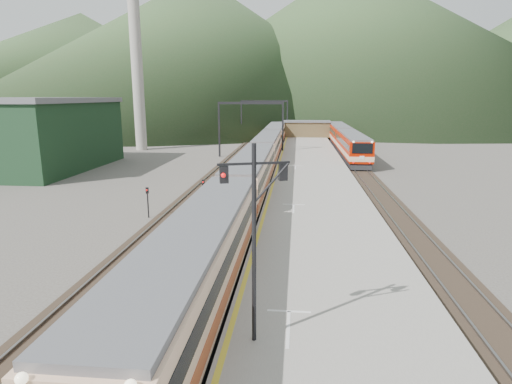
# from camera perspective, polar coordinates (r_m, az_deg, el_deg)

# --- Properties ---
(track_main) EXTENTS (2.60, 200.00, 0.23)m
(track_main) POSITION_cam_1_polar(r_m,az_deg,el_deg) (48.16, 0.73, 2.27)
(track_main) COLOR black
(track_main) RESTS_ON ground
(track_far) EXTENTS (2.60, 200.00, 0.23)m
(track_far) POSITION_cam_1_polar(r_m,az_deg,el_deg) (48.83, -5.13, 2.36)
(track_far) COLOR black
(track_far) RESTS_ON ground
(track_second) EXTENTS (2.60, 200.00, 0.23)m
(track_second) POSITION_cam_1_polar(r_m,az_deg,el_deg) (48.58, 14.38, 1.96)
(track_second) COLOR black
(track_second) RESTS_ON ground
(platform) EXTENTS (8.00, 100.00, 1.00)m
(platform) POSITION_cam_1_polar(r_m,az_deg,el_deg) (45.98, 7.49, 2.21)
(platform) COLOR gray
(platform) RESTS_ON ground
(gantry_near) EXTENTS (9.55, 0.25, 8.00)m
(gantry_near) POSITION_cam_1_polar(r_m,az_deg,el_deg) (62.66, -0.71, 9.75)
(gantry_near) COLOR black
(gantry_near) RESTS_ON ground
(gantry_far) EXTENTS (9.55, 0.25, 8.00)m
(gantry_far) POSITION_cam_1_polar(r_m,az_deg,el_deg) (87.53, 1.10, 10.56)
(gantry_far) COLOR black
(gantry_far) RESTS_ON ground
(warehouse) EXTENTS (14.50, 20.50, 8.60)m
(warehouse) POSITION_cam_1_polar(r_m,az_deg,el_deg) (58.86, -27.59, 6.91)
(warehouse) COLOR black
(warehouse) RESTS_ON ground
(smokestack) EXTENTS (1.80, 1.80, 30.00)m
(smokestack) POSITION_cam_1_polar(r_m,az_deg,el_deg) (74.20, -15.66, 17.03)
(smokestack) COLOR #9E998E
(smokestack) RESTS_ON ground
(station_shed) EXTENTS (9.40, 4.40, 3.10)m
(station_shed) POSITION_cam_1_polar(r_m,az_deg,el_deg) (85.45, 6.71, 8.41)
(station_shed) COLOR brown
(station_shed) RESTS_ON platform
(hill_a) EXTENTS (180.00, 180.00, 60.00)m
(hill_a) POSITION_cam_1_polar(r_m,az_deg,el_deg) (203.18, -7.35, 18.53)
(hill_a) COLOR #294B23
(hill_a) RESTS_ON ground
(hill_b) EXTENTS (220.00, 220.00, 75.00)m
(hill_b) POSITION_cam_1_polar(r_m,az_deg,el_deg) (240.36, 12.44, 19.21)
(hill_b) COLOR #294B23
(hill_b) RESTS_ON ground
(hill_d) EXTENTS (200.00, 200.00, 55.00)m
(hill_d) POSITION_cam_1_polar(r_m,az_deg,el_deg) (277.20, -21.87, 15.63)
(hill_d) COLOR #294B23
(hill_d) RESTS_ON ground
(main_train) EXTENTS (2.95, 80.77, 3.60)m
(main_train) POSITION_cam_1_polar(r_m,az_deg,el_deg) (47.59, 0.71, 4.54)
(main_train) COLOR #E9B68F
(main_train) RESTS_ON track_main
(second_train) EXTENTS (2.86, 39.01, 3.50)m
(second_train) POSITION_cam_1_polar(r_m,az_deg,el_deg) (70.75, 11.72, 6.89)
(second_train) COLOR #AF1700
(second_train) RESTS_ON track_second
(signal_mast) EXTENTS (2.11, 0.82, 6.38)m
(signal_mast) POSITION_cam_1_polar(r_m,az_deg,el_deg) (13.06, -0.26, -4.29)
(signal_mast) COLOR black
(signal_mast) RESTS_ON platform
(short_signal_a) EXTENTS (0.25, 0.21, 2.27)m
(short_signal_a) POSITION_cam_1_polar(r_m,az_deg,el_deg) (19.09, -15.90, -10.22)
(short_signal_a) COLOR black
(short_signal_a) RESTS_ON ground
(short_signal_b) EXTENTS (0.25, 0.21, 2.27)m
(short_signal_b) POSITION_cam_1_polar(r_m,az_deg,el_deg) (34.29, -7.02, 0.31)
(short_signal_b) COLOR black
(short_signal_b) RESTS_ON ground
(short_signal_c) EXTENTS (0.26, 0.23, 2.27)m
(short_signal_c) POSITION_cam_1_polar(r_m,az_deg,el_deg) (32.13, -14.25, -0.82)
(short_signal_c) COLOR black
(short_signal_c) RESTS_ON ground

